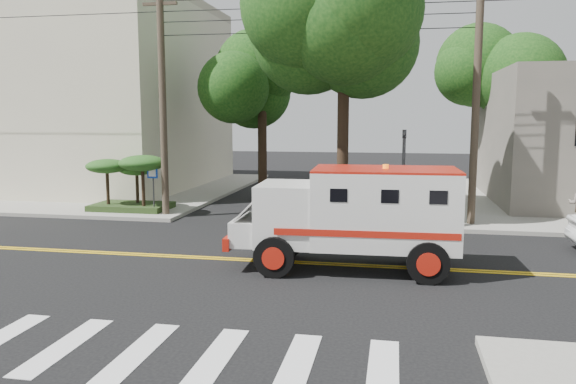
# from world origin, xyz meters

# --- Properties ---
(ground) EXTENTS (100.00, 100.00, 0.00)m
(ground) POSITION_xyz_m (0.00, 0.00, 0.00)
(ground) COLOR black
(ground) RESTS_ON ground
(sidewalk_nw) EXTENTS (17.00, 17.00, 0.15)m
(sidewalk_nw) POSITION_xyz_m (-13.50, 13.50, 0.07)
(sidewalk_nw) COLOR gray
(sidewalk_nw) RESTS_ON ground
(building_left) EXTENTS (16.00, 14.00, 10.00)m
(building_left) POSITION_xyz_m (-15.50, 15.00, 5.15)
(building_left) COLOR beige
(building_left) RESTS_ON sidewalk_nw
(utility_pole_left) EXTENTS (0.28, 0.28, 9.00)m
(utility_pole_left) POSITION_xyz_m (-5.60, 6.00, 4.50)
(utility_pole_left) COLOR #382D23
(utility_pole_left) RESTS_ON ground
(utility_pole_right) EXTENTS (0.28, 0.28, 9.00)m
(utility_pole_right) POSITION_xyz_m (6.30, 6.20, 4.50)
(utility_pole_right) COLOR #382D23
(utility_pole_right) RESTS_ON ground
(tree_main) EXTENTS (6.08, 5.70, 9.85)m
(tree_main) POSITION_xyz_m (1.94, 6.21, 7.20)
(tree_main) COLOR black
(tree_main) RESTS_ON ground
(tree_left) EXTENTS (4.48, 4.20, 7.70)m
(tree_left) POSITION_xyz_m (-2.68, 11.79, 5.73)
(tree_left) COLOR black
(tree_left) RESTS_ON ground
(tree_right) EXTENTS (4.80, 4.50, 8.20)m
(tree_right) POSITION_xyz_m (8.84, 15.77, 6.09)
(tree_right) COLOR black
(tree_right) RESTS_ON ground
(traffic_signal) EXTENTS (0.15, 0.18, 3.60)m
(traffic_signal) POSITION_xyz_m (3.80, 5.60, 2.23)
(traffic_signal) COLOR #3F3F42
(traffic_signal) RESTS_ON ground
(accessibility_sign) EXTENTS (0.45, 0.10, 2.02)m
(accessibility_sign) POSITION_xyz_m (-6.20, 6.17, 1.37)
(accessibility_sign) COLOR #3F3F42
(accessibility_sign) RESTS_ON ground
(palm_planter) EXTENTS (3.52, 2.63, 2.36)m
(palm_planter) POSITION_xyz_m (-7.44, 6.62, 1.65)
(palm_planter) COLOR #1E3314
(palm_planter) RESTS_ON sidewalk_nw
(armored_truck) EXTENTS (6.06, 2.61, 2.72)m
(armored_truck) POSITION_xyz_m (2.49, -0.40, 1.55)
(armored_truck) COLOR silver
(armored_truck) RESTS_ON ground
(pedestrian_a) EXTENTS (0.80, 0.66, 1.90)m
(pedestrian_a) POSITION_xyz_m (5.50, 5.50, 1.10)
(pedestrian_a) COLOR gray
(pedestrian_a) RESTS_ON sidewalk_ne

